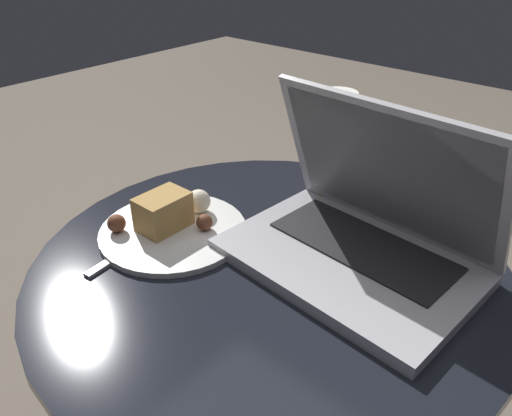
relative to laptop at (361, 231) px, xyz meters
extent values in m
cylinder|color=black|center=(-0.09, -0.08, -0.32)|extent=(0.06, 0.06, 0.52)
cylinder|color=black|center=(-0.09, -0.08, -0.06)|extent=(0.67, 0.67, 0.02)
cube|color=#B2B2B7|center=(0.00, -0.03, -0.04)|extent=(0.35, 0.25, 0.02)
cube|color=black|center=(0.00, 0.01, -0.03)|extent=(0.27, 0.13, 0.00)
cube|color=#B2B2B7|center=(0.00, 0.05, 0.08)|extent=(0.34, 0.11, 0.21)
cube|color=silver|center=(0.00, 0.04, 0.07)|extent=(0.31, 0.09, 0.19)
cylinder|color=#C6701E|center=(-0.13, 0.12, 0.03)|extent=(0.06, 0.06, 0.16)
cylinder|color=white|center=(-0.13, 0.12, 0.13)|extent=(0.06, 0.06, 0.03)
cylinder|color=silver|center=(-0.25, -0.13, -0.04)|extent=(0.22, 0.22, 0.01)
cube|color=tan|center=(-0.26, -0.13, -0.01)|extent=(0.05, 0.08, 0.05)
sphere|color=beige|center=(-0.25, -0.07, -0.02)|extent=(0.04, 0.04, 0.04)
sphere|color=brown|center=(-0.31, -0.19, -0.02)|extent=(0.03, 0.03, 0.03)
sphere|color=brown|center=(-0.21, -0.10, -0.03)|extent=(0.03, 0.03, 0.03)
cube|color=#B2B2B7|center=(-0.26, -0.22, -0.05)|extent=(0.03, 0.12, 0.00)
cube|color=#B2B2B7|center=(-0.27, -0.13, -0.05)|extent=(0.03, 0.05, 0.00)
camera|label=1|loc=(0.27, -0.53, 0.37)|focal=35.00mm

